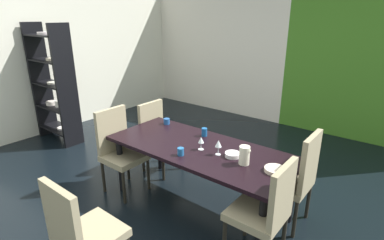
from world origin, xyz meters
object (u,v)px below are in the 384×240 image
(cup_center, at_px, (204,132))
(cup_east, at_px, (181,152))
(chair_right_far, at_px, (295,176))
(wine_glass_right, at_px, (218,144))
(chair_head_near, at_px, (80,231))
(display_shelf, at_px, (53,84))
(wine_glass_south, at_px, (201,141))
(serving_bowl_near_shelf, at_px, (275,170))
(dining_table, at_px, (199,153))
(cup_corner, at_px, (167,121))
(chair_left_near, at_px, (119,148))
(chair_right_near, at_px, (266,209))
(chair_left_far, at_px, (158,134))
(serving_bowl_north, at_px, (233,155))
(pitcher_rear, at_px, (244,155))

(cup_center, xyz_separation_m, cup_east, (0.11, -0.56, -0.01))
(chair_right_far, bearing_deg, wine_glass_right, 117.36)
(chair_head_near, distance_m, display_shelf, 3.36)
(wine_glass_right, bearing_deg, cup_east, -139.47)
(chair_head_near, height_order, wine_glass_south, chair_head_near)
(serving_bowl_near_shelf, bearing_deg, display_shelf, 179.55)
(dining_table, bearing_deg, cup_corner, 157.99)
(chair_left_near, distance_m, chair_right_near, 1.89)
(chair_left_far, bearing_deg, chair_head_near, 27.73)
(display_shelf, bearing_deg, wine_glass_south, -1.26)
(chair_head_near, xyz_separation_m, chair_right_near, (0.96, 1.10, 0.00))
(chair_right_far, bearing_deg, serving_bowl_north, 119.24)
(serving_bowl_north, relative_size, pitcher_rear, 0.84)
(chair_right_far, height_order, serving_bowl_near_shelf, chair_right_far)
(chair_head_near, relative_size, serving_bowl_near_shelf, 5.03)
(chair_right_near, height_order, serving_bowl_north, chair_right_near)
(cup_east, distance_m, pitcher_rear, 0.64)
(cup_east, xyz_separation_m, pitcher_rear, (0.59, 0.23, 0.05))
(serving_bowl_north, bearing_deg, cup_corner, 166.16)
(serving_bowl_north, bearing_deg, display_shelf, 179.87)
(wine_glass_right, bearing_deg, chair_right_near, -23.35)
(wine_glass_south, relative_size, wine_glass_right, 0.89)
(wine_glass_south, xyz_separation_m, cup_east, (-0.08, -0.23, -0.06))
(chair_right_near, bearing_deg, wine_glass_south, 72.35)
(serving_bowl_north, bearing_deg, cup_center, 154.10)
(chair_head_near, bearing_deg, cup_center, 93.81)
(cup_center, bearing_deg, chair_left_near, -143.40)
(chair_head_near, distance_m, chair_left_far, 1.98)
(chair_left_near, relative_size, wine_glass_right, 6.45)
(serving_bowl_near_shelf, bearing_deg, serving_bowl_north, 177.15)
(dining_table, relative_size, wine_glass_right, 13.05)
(display_shelf, bearing_deg, dining_table, -0.50)
(wine_glass_south, height_order, pitcher_rear, pitcher_rear)
(display_shelf, distance_m, serving_bowl_north, 3.43)
(pitcher_rear, bearing_deg, wine_glass_south, 179.47)
(chair_head_near, xyz_separation_m, chair_left_far, (-0.92, 1.75, -0.01))
(display_shelf, bearing_deg, chair_left_far, 8.11)
(chair_right_far, distance_m, wine_glass_south, 1.00)
(wine_glass_right, bearing_deg, display_shelf, 179.01)
(wine_glass_right, distance_m, pitcher_rear, 0.31)
(wine_glass_south, bearing_deg, wine_glass_right, 3.07)
(chair_left_far, relative_size, chair_right_far, 0.93)
(chair_left_near, distance_m, chair_head_near, 1.44)
(chair_head_near, bearing_deg, wine_glass_south, 86.78)
(chair_head_near, bearing_deg, pitcher_rear, 66.91)
(chair_left_near, height_order, cup_corner, chair_left_near)
(wine_glass_south, distance_m, pitcher_rear, 0.51)
(chair_left_far, distance_m, cup_east, 1.12)
(serving_bowl_near_shelf, xyz_separation_m, cup_east, (-0.88, -0.27, 0.02))
(chair_head_near, relative_size, chair_right_far, 0.95)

